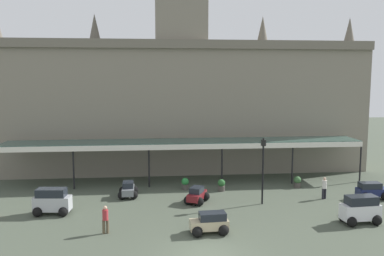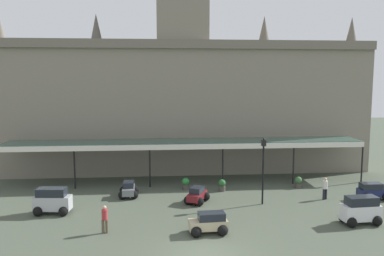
{
  "view_description": "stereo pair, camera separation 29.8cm",
  "coord_description": "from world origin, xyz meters",
  "px_view_note": "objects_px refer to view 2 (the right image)",
  "views": [
    {
      "loc": [
        -2.57,
        -19.12,
        9.0
      ],
      "look_at": [
        0.0,
        7.92,
        5.65
      ],
      "focal_mm": 37.04,
      "sensor_mm": 36.0,
      "label": 1
    },
    {
      "loc": [
        -2.27,
        -19.15,
        9.0
      ],
      "look_at": [
        0.0,
        7.92,
        5.65
      ],
      "focal_mm": 37.04,
      "sensor_mm": 36.0,
      "label": 2
    }
  ],
  "objects_px": {
    "pedestrian_crossing_forecourt": "(105,218)",
    "car_grey_sedan": "(129,190)",
    "car_maroon_sedan": "(197,196)",
    "car_navy_estate": "(373,192)",
    "car_silver_van": "(53,202)",
    "planter_forecourt_centre": "(222,185)",
    "planter_near_kerb": "(298,182)",
    "pedestrian_beside_cars": "(325,188)",
    "planter_by_canopy": "(186,183)",
    "car_white_van": "(361,211)",
    "car_beige_estate": "(209,224)",
    "victorian_lamppost": "(263,163)"
  },
  "relations": [
    {
      "from": "pedestrian_beside_cars",
      "to": "victorian_lamppost",
      "type": "distance_m",
      "value": 5.46
    },
    {
      "from": "car_beige_estate",
      "to": "victorian_lamppost",
      "type": "distance_m",
      "value": 7.31
    },
    {
      "from": "car_maroon_sedan",
      "to": "planter_by_canopy",
      "type": "bearing_deg",
      "value": 99.18
    },
    {
      "from": "car_maroon_sedan",
      "to": "pedestrian_crossing_forecourt",
      "type": "height_order",
      "value": "pedestrian_crossing_forecourt"
    },
    {
      "from": "car_maroon_sedan",
      "to": "victorian_lamppost",
      "type": "height_order",
      "value": "victorian_lamppost"
    },
    {
      "from": "pedestrian_beside_cars",
      "to": "planter_forecourt_centre",
      "type": "xyz_separation_m",
      "value": [
        -7.37,
        2.88,
        -0.42
      ]
    },
    {
      "from": "car_beige_estate",
      "to": "car_white_van",
      "type": "relative_size",
      "value": 0.93
    },
    {
      "from": "pedestrian_beside_cars",
      "to": "planter_forecourt_centre",
      "type": "distance_m",
      "value": 7.93
    },
    {
      "from": "planter_near_kerb",
      "to": "pedestrian_beside_cars",
      "type": "bearing_deg",
      "value": -74.99
    },
    {
      "from": "car_maroon_sedan",
      "to": "victorian_lamppost",
      "type": "distance_m",
      "value": 5.38
    },
    {
      "from": "planter_by_canopy",
      "to": "car_grey_sedan",
      "type": "bearing_deg",
      "value": -159.85
    },
    {
      "from": "car_silver_van",
      "to": "car_beige_estate",
      "type": "distance_m",
      "value": 10.92
    },
    {
      "from": "car_grey_sedan",
      "to": "pedestrian_beside_cars",
      "type": "height_order",
      "value": "pedestrian_beside_cars"
    },
    {
      "from": "car_maroon_sedan",
      "to": "planter_by_canopy",
      "type": "relative_size",
      "value": 2.33
    },
    {
      "from": "car_silver_van",
      "to": "planter_forecourt_centre",
      "type": "relative_size",
      "value": 2.58
    },
    {
      "from": "car_maroon_sedan",
      "to": "car_navy_estate",
      "type": "xyz_separation_m",
      "value": [
        13.27,
        -0.32,
        0.06
      ]
    },
    {
      "from": "car_silver_van",
      "to": "car_maroon_sedan",
      "type": "height_order",
      "value": "car_silver_van"
    },
    {
      "from": "car_grey_sedan",
      "to": "car_maroon_sedan",
      "type": "bearing_deg",
      "value": -21.04
    },
    {
      "from": "car_silver_van",
      "to": "planter_forecourt_centre",
      "type": "bearing_deg",
      "value": 20.02
    },
    {
      "from": "planter_near_kerb",
      "to": "car_maroon_sedan",
      "type": "bearing_deg",
      "value": -159.65
    },
    {
      "from": "pedestrian_crossing_forecourt",
      "to": "car_grey_sedan",
      "type": "bearing_deg",
      "value": 83.33
    },
    {
      "from": "pedestrian_beside_cars",
      "to": "planter_by_canopy",
      "type": "relative_size",
      "value": 1.74
    },
    {
      "from": "car_white_van",
      "to": "pedestrian_beside_cars",
      "type": "xyz_separation_m",
      "value": [
        -0.09,
        5.12,
        0.1
      ]
    },
    {
      "from": "victorian_lamppost",
      "to": "planter_near_kerb",
      "type": "relative_size",
      "value": 5.05
    },
    {
      "from": "car_navy_estate",
      "to": "victorian_lamppost",
      "type": "distance_m",
      "value": 8.92
    },
    {
      "from": "pedestrian_crossing_forecourt",
      "to": "car_navy_estate",
      "type": "bearing_deg",
      "value": 14.54
    },
    {
      "from": "car_navy_estate",
      "to": "planter_forecourt_centre",
      "type": "bearing_deg",
      "value": 163.73
    },
    {
      "from": "car_silver_van",
      "to": "car_grey_sedan",
      "type": "distance_m",
      "value": 5.97
    },
    {
      "from": "car_grey_sedan",
      "to": "pedestrian_beside_cars",
      "type": "distance_m",
      "value": 14.92
    },
    {
      "from": "car_navy_estate",
      "to": "pedestrian_crossing_forecourt",
      "type": "xyz_separation_m",
      "value": [
        -19.22,
        -4.99,
        0.34
      ]
    },
    {
      "from": "car_white_van",
      "to": "car_navy_estate",
      "type": "bearing_deg",
      "value": 53.98
    },
    {
      "from": "car_maroon_sedan",
      "to": "car_white_van",
      "type": "height_order",
      "value": "car_white_van"
    },
    {
      "from": "car_beige_estate",
      "to": "planter_by_canopy",
      "type": "bearing_deg",
      "value": 94.29
    },
    {
      "from": "planter_near_kerb",
      "to": "planter_forecourt_centre",
      "type": "bearing_deg",
      "value": -176.57
    },
    {
      "from": "car_grey_sedan",
      "to": "pedestrian_beside_cars",
      "type": "xyz_separation_m",
      "value": [
        14.79,
        -1.97,
        0.41
      ]
    },
    {
      "from": "pedestrian_beside_cars",
      "to": "planter_near_kerb",
      "type": "height_order",
      "value": "pedestrian_beside_cars"
    },
    {
      "from": "car_grey_sedan",
      "to": "car_white_van",
      "type": "xyz_separation_m",
      "value": [
        14.88,
        -7.09,
        0.3
      ]
    },
    {
      "from": "planter_forecourt_centre",
      "to": "pedestrian_beside_cars",
      "type": "bearing_deg",
      "value": -21.35
    },
    {
      "from": "car_silver_van",
      "to": "pedestrian_beside_cars",
      "type": "height_order",
      "value": "car_silver_van"
    },
    {
      "from": "car_silver_van",
      "to": "car_white_van",
      "type": "xyz_separation_m",
      "value": [
        19.68,
        -3.55,
        0.0
      ]
    },
    {
      "from": "planter_by_canopy",
      "to": "victorian_lamppost",
      "type": "bearing_deg",
      "value": -39.54
    },
    {
      "from": "car_white_van",
      "to": "planter_near_kerb",
      "type": "distance_m",
      "value": 8.46
    },
    {
      "from": "pedestrian_beside_cars",
      "to": "car_navy_estate",
      "type": "bearing_deg",
      "value": -5.05
    },
    {
      "from": "pedestrian_beside_cars",
      "to": "planter_forecourt_centre",
      "type": "relative_size",
      "value": 1.74
    },
    {
      "from": "car_white_van",
      "to": "car_grey_sedan",
      "type": "bearing_deg",
      "value": 154.51
    },
    {
      "from": "car_silver_van",
      "to": "victorian_lamppost",
      "type": "distance_m",
      "value": 14.79
    },
    {
      "from": "car_beige_estate",
      "to": "car_maroon_sedan",
      "type": "bearing_deg",
      "value": 91.24
    },
    {
      "from": "car_silver_van",
      "to": "car_maroon_sedan",
      "type": "relative_size",
      "value": 1.11
    },
    {
      "from": "victorian_lamppost",
      "to": "car_maroon_sedan",
      "type": "bearing_deg",
      "value": 171.08
    },
    {
      "from": "car_beige_estate",
      "to": "planter_forecourt_centre",
      "type": "bearing_deg",
      "value": 76.01
    }
  ]
}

